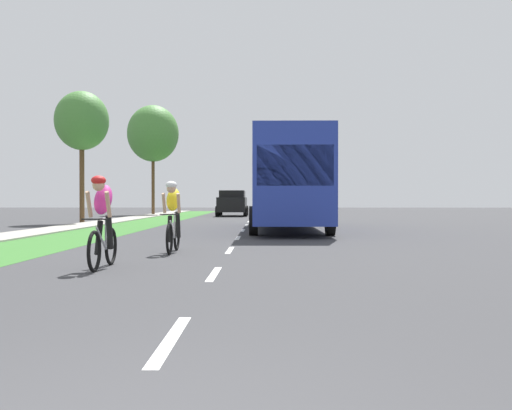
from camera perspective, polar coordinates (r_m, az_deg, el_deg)
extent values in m
plane|color=#38383A|center=(22.50, -1.25, -2.45)|extent=(120.00, 120.00, 0.00)
cube|color=#38722D|center=(23.24, -13.94, -2.36)|extent=(2.63, 70.00, 0.01)
cube|color=#9E998E|center=(23.88, -18.95, -2.29)|extent=(1.68, 70.00, 0.10)
cube|color=white|center=(5.12, -8.31, -12.80)|extent=(0.12, 1.80, 0.01)
cube|color=white|center=(9.33, -4.11, -6.71)|extent=(0.12, 1.80, 0.01)
cube|color=white|center=(13.60, -2.57, -4.41)|extent=(0.12, 1.80, 0.01)
cube|color=white|center=(17.89, -1.77, -3.22)|extent=(0.12, 1.80, 0.01)
cube|color=white|center=(22.19, -1.28, -2.48)|extent=(0.12, 1.80, 0.01)
cube|color=white|center=(26.49, -0.95, -1.99)|extent=(0.12, 1.80, 0.01)
cube|color=white|center=(30.79, -0.71, -1.63)|extent=(0.12, 1.80, 0.01)
cube|color=white|center=(35.10, -0.53, -1.36)|extent=(0.12, 1.80, 0.01)
cube|color=white|center=(39.40, -0.39, -1.15)|extent=(0.12, 1.80, 0.01)
cube|color=white|center=(43.71, -0.28, -0.98)|extent=(0.12, 1.80, 0.01)
cube|color=white|center=(48.01, -0.19, -0.84)|extent=(0.12, 1.80, 0.01)
cube|color=white|center=(52.32, -0.11, -0.72)|extent=(0.12, 1.80, 0.01)
torus|color=black|center=(10.87, -13.96, -3.91)|extent=(0.06, 0.68, 0.68)
torus|color=black|center=(9.87, -15.50, -4.37)|extent=(0.06, 0.68, 0.68)
cylinder|color=#A5A8AD|center=(10.26, -14.84, -3.17)|extent=(0.04, 0.59, 0.43)
cylinder|color=#A5A8AD|center=(10.52, -14.43, -2.53)|extent=(0.04, 0.04, 0.55)
cylinder|color=#A5A8AD|center=(10.29, -14.77, -1.32)|extent=(0.03, 0.55, 0.03)
cylinder|color=black|center=(9.86, -15.47, -1.34)|extent=(0.42, 0.02, 0.02)
ellipsoid|color=#CC2D8C|center=(10.35, -14.67, 0.52)|extent=(0.30, 0.54, 0.63)
sphere|color=tan|center=(10.09, -15.10, 1.88)|extent=(0.20, 0.20, 0.20)
ellipsoid|color=red|center=(10.09, -15.10, 2.34)|extent=(0.24, 0.28, 0.16)
cylinder|color=tan|center=(10.13, -15.97, 0.06)|extent=(0.07, 0.26, 0.45)
cylinder|color=tan|center=(10.04, -14.22, 0.06)|extent=(0.07, 0.26, 0.45)
cylinder|color=black|center=(10.48, -15.07, -3.09)|extent=(0.10, 0.30, 0.60)
cylinder|color=black|center=(10.37, -14.09, -2.57)|extent=(0.10, 0.25, 0.61)
torus|color=black|center=(13.66, -7.74, -2.98)|extent=(0.06, 0.68, 0.68)
torus|color=black|center=(12.63, -8.44, -3.27)|extent=(0.06, 0.68, 0.68)
cylinder|color=silver|center=(13.04, -8.14, -2.36)|extent=(0.04, 0.59, 0.43)
cylinder|color=silver|center=(13.31, -7.96, -1.87)|extent=(0.04, 0.04, 0.55)
cylinder|color=silver|center=(13.07, -8.11, -0.91)|extent=(0.03, 0.55, 0.03)
cylinder|color=black|center=(12.63, -8.43, -0.91)|extent=(0.42, 0.02, 0.02)
ellipsoid|color=yellow|center=(13.14, -8.07, 0.54)|extent=(0.30, 0.54, 0.63)
sphere|color=tan|center=(12.86, -8.26, 1.61)|extent=(0.20, 0.20, 0.20)
ellipsoid|color=white|center=(12.87, -8.26, 1.96)|extent=(0.24, 0.28, 0.16)
cylinder|color=tan|center=(12.89, -8.96, 0.18)|extent=(0.07, 0.26, 0.45)
cylinder|color=tan|center=(12.84, -7.55, 0.18)|extent=(0.07, 0.26, 0.45)
cylinder|color=black|center=(13.25, -8.44, -2.32)|extent=(0.10, 0.30, 0.60)
cylinder|color=black|center=(13.16, -7.61, -1.90)|extent=(0.10, 0.25, 0.61)
cube|color=#23389E|center=(22.88, 3.06, 2.43)|extent=(2.50, 11.60, 3.10)
cube|color=#1E2833|center=(22.90, 3.06, 3.44)|extent=(2.52, 10.67, 0.64)
cube|color=#1E2833|center=(17.13, 3.84, 3.90)|extent=(2.25, 0.06, 1.20)
cylinder|color=black|center=(19.10, -0.24, -1.55)|extent=(0.28, 0.96, 0.96)
cylinder|color=black|center=(19.22, 7.24, -1.54)|extent=(0.28, 0.96, 0.96)
cylinder|color=black|center=(26.05, 0.03, -0.98)|extent=(0.28, 0.96, 0.96)
cylinder|color=black|center=(26.14, 5.51, -0.98)|extent=(0.28, 0.96, 0.96)
cube|color=black|center=(41.09, -2.31, 0.05)|extent=(1.90, 4.70, 1.00)
cube|color=black|center=(41.29, -2.30, 1.05)|extent=(1.71, 2.91, 0.52)
cube|color=#1E2833|center=(40.03, -2.39, 0.89)|extent=(1.56, 0.08, 0.44)
cylinder|color=black|center=(39.75, -3.79, -0.62)|extent=(0.25, 0.72, 0.72)
cylinder|color=black|center=(39.64, -1.05, -0.62)|extent=(0.25, 0.72, 0.72)
cylinder|color=black|center=(42.56, -3.49, -0.54)|extent=(0.25, 0.72, 0.72)
cylinder|color=black|center=(42.46, -0.93, -0.54)|extent=(0.25, 0.72, 0.72)
cylinder|color=brown|center=(30.25, -16.61, 2.11)|extent=(0.24, 0.24, 4.02)
ellipsoid|color=#478438|center=(30.49, -16.62, 7.88)|extent=(2.65, 2.65, 2.91)
cylinder|color=brown|center=(45.15, -10.00, 1.99)|extent=(0.24, 0.24, 4.63)
ellipsoid|color=#478438|center=(45.41, -10.01, 6.88)|extent=(3.89, 3.89, 4.28)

